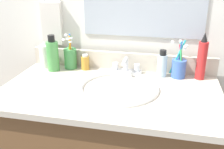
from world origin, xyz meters
name	(u,v)px	position (x,y,z in m)	size (l,w,h in m)	color
countertop	(110,92)	(0.00, 0.00, 0.82)	(0.95, 0.54, 0.03)	beige
backsplash	(121,61)	(0.00, 0.26, 0.88)	(0.95, 0.02, 0.09)	beige
back_wall	(122,95)	(0.00, 0.32, 0.65)	(2.05, 0.04, 1.30)	white
hand_towel	(52,23)	(-0.38, 0.28, 1.05)	(0.11, 0.04, 0.22)	silver
sink_basin	(118,95)	(0.04, 0.01, 0.80)	(0.36, 0.36, 0.11)	white
faucet	(126,68)	(0.04, 0.21, 0.86)	(0.16, 0.10, 0.08)	silver
bottle_gel_clear	(162,65)	(0.21, 0.20, 0.89)	(0.05, 0.05, 0.13)	silver
bottle_spray_red	(202,59)	(0.39, 0.21, 0.93)	(0.04, 0.04, 0.22)	red
bottle_oil_amber	(85,62)	(-0.18, 0.21, 0.87)	(0.04, 0.04, 0.08)	gold
bottle_lotion_white	(45,56)	(-0.40, 0.20, 0.90)	(0.06, 0.06, 0.14)	white
bottle_toner_green	(53,55)	(-0.33, 0.17, 0.91)	(0.06, 0.06, 0.18)	#4C9E4C
cup_green	(70,57)	(-0.26, 0.21, 0.89)	(0.07, 0.07, 0.19)	#3F8C47
cup_blue_plastic	(179,67)	(0.29, 0.21, 0.89)	(0.08, 0.08, 0.19)	#3F66B7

